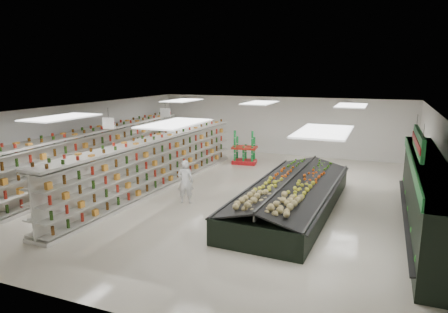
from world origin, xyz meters
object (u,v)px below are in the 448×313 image
at_px(gondola_left, 102,155).
at_px(soda_endcap, 245,149).
at_px(shopper_main, 185,182).
at_px(shopper_background, 172,150).
at_px(produce_island, 292,194).
at_px(gondola_center, 157,165).

distance_m(gondola_left, soda_endcap, 6.87).
relative_size(shopper_main, shopper_background, 0.95).
height_order(produce_island, shopper_main, shopper_main).
xyz_separation_m(soda_endcap, shopper_main, (0.07, -6.59, 0.02)).
distance_m(soda_endcap, shopper_background, 3.61).
distance_m(produce_island, shopper_main, 3.70).
distance_m(gondola_center, soda_endcap, 5.64).
height_order(gondola_left, shopper_main, gondola_left).
distance_m(gondola_left, gondola_center, 3.14).
bearing_deg(soda_endcap, gondola_center, -108.80).
relative_size(produce_island, shopper_main, 4.95).
bearing_deg(gondola_left, shopper_main, -22.31).
relative_size(gondola_left, produce_island, 1.65).
bearing_deg(gondola_center, produce_island, -3.11).
xyz_separation_m(gondola_center, shopper_main, (1.89, -1.26, -0.17)).
relative_size(gondola_center, shopper_background, 7.32).
height_order(gondola_left, soda_endcap, gondola_left).
distance_m(gondola_center, shopper_main, 2.27).
height_order(soda_endcap, shopper_background, shopper_background).
distance_m(gondola_center, produce_island, 5.54).
bearing_deg(soda_endcap, shopper_background, -149.57).
bearing_deg(produce_island, gondola_center, 174.72).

